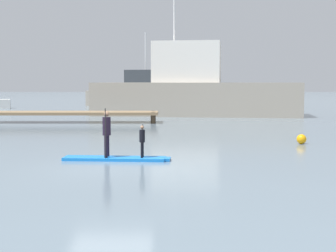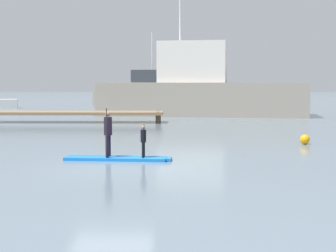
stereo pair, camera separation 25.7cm
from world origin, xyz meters
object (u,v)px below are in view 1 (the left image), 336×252
object	(u,v)px
paddler_adult	(108,131)
mooring_buoy_near	(303,139)
paddleboard_near	(118,159)
paddler_child_solo	(144,140)
fishing_boat_green_midground	(136,94)
fishing_boat_white_large	(196,91)

from	to	relation	value
paddler_adult	mooring_buoy_near	distance (m)	8.84
paddleboard_near	paddler_child_solo	size ratio (longest dim) A/B	3.30
paddleboard_near	paddler_adult	size ratio (longest dim) A/B	2.20
paddleboard_near	fishing_boat_green_midground	world-z (taller)	fishing_boat_green_midground
paddleboard_near	mooring_buoy_near	xyz separation A→B (m)	(7.28, 4.46, 0.15)
fishing_boat_white_large	fishing_boat_green_midground	size ratio (longest dim) A/B	1.58
paddler_adult	fishing_boat_white_large	xyz separation A→B (m)	(4.05, 22.95, 0.95)
paddleboard_near	paddler_child_solo	world-z (taller)	paddler_child_solo
fishing_boat_white_large	mooring_buoy_near	distance (m)	18.92
paddler_child_solo	mooring_buoy_near	xyz separation A→B (m)	(6.43, 4.51, -0.49)
fishing_boat_green_midground	paddler_adult	bearing A→B (deg)	-87.64
paddler_adult	paddler_child_solo	distance (m)	1.21
fishing_boat_green_midground	mooring_buoy_near	distance (m)	35.91
paddler_child_solo	fishing_boat_white_large	size ratio (longest dim) A/B	0.07
paddler_adult	paddler_child_solo	world-z (taller)	paddler_adult
fishing_boat_white_large	paddler_adult	bearing A→B (deg)	-100.01
fishing_boat_white_large	paddler_child_solo	bearing A→B (deg)	-97.11
fishing_boat_green_midground	paddleboard_near	bearing A→B (deg)	-87.16
paddler_adult	fishing_boat_white_large	bearing A→B (deg)	79.99
mooring_buoy_near	fishing_boat_green_midground	bearing A→B (deg)	104.89
paddleboard_near	fishing_boat_white_large	xyz separation A→B (m)	(3.72, 22.96, 1.87)
fishing_boat_white_large	fishing_boat_green_midground	distance (m)	17.16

